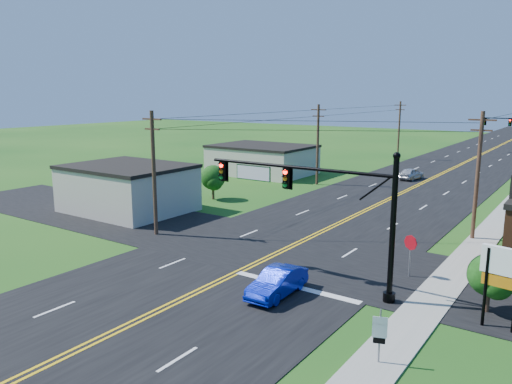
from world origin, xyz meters
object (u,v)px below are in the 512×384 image
Objects in this scene: signal_mast_main at (311,198)px; blue_car at (277,283)px; stop_sign at (410,247)px; route_sign at (380,332)px.

signal_mast_main is 4.79m from blue_car.
signal_mast_main is at bearing 76.60° from blue_car.
signal_mast_main is 6.48m from stop_sign.
signal_mast_main reaches higher than blue_car.
blue_car is (-0.53, -2.47, -4.07)m from signal_mast_main.
signal_mast_main reaches higher than stop_sign.
route_sign is at bearing -28.09° from blue_car.
signal_mast_main is at bearing 116.05° from route_sign.
route_sign is at bearing -43.41° from signal_mast_main.
stop_sign is at bearing 81.03° from route_sign.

